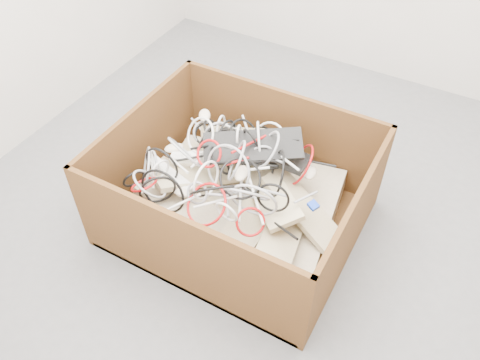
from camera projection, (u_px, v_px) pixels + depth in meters
The scene contains 8 objects.
ground at pixel (260, 193), 2.78m from camera, with size 3.00×3.00×0.00m, color #57575A.
cardboard_box at pixel (235, 203), 2.54m from camera, with size 1.19×0.99×0.55m.
keyboard_pile at pixel (247, 181), 2.46m from camera, with size 1.10×0.76×0.42m.
mice_scatter at pixel (222, 172), 2.40m from camera, with size 0.78×0.66×0.21m.
power_strip_left at pixel (196, 157), 2.47m from camera, with size 0.27×0.05×0.04m, color white.
power_strip_right at pixel (171, 175), 2.43m from camera, with size 0.27×0.05×0.04m, color white.
vga_plug at pixel (313, 205), 2.24m from camera, with size 0.04×0.04×0.02m, color #0B2EB2.
cable_tangle at pixel (221, 166), 2.35m from camera, with size 0.94×0.78×0.44m.
Camera 1 is at (0.83, -1.72, 2.03)m, focal length 37.07 mm.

